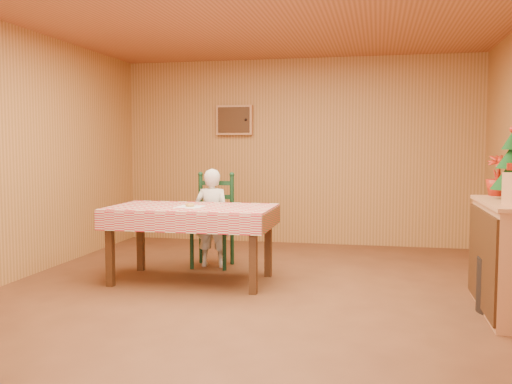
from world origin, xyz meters
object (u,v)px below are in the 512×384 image
seated_child (212,218)px  storage_bin (505,286)px  ladder_chair (214,222)px  dining_table (192,214)px  christmas_tree (512,166)px

seated_child → storage_bin: size_ratio=2.48×
ladder_chair → storage_bin: size_ratio=2.38×
ladder_chair → seated_child: 0.08m
dining_table → christmas_tree: size_ratio=2.67×
dining_table → seated_child: 0.74m
ladder_chair → storage_bin: 3.18m
dining_table → ladder_chair: ladder_chair is taller
dining_table → ladder_chair: bearing=90.0°
christmas_tree → storage_bin: (-0.06, -0.22, -0.98)m
ladder_chair → seated_child: bearing=-90.0°
ladder_chair → seated_child: seated_child is taller
dining_table → storage_bin: (2.89, -0.51, -0.46)m
dining_table → ladder_chair: 0.81m
christmas_tree → storage_bin: 1.01m
seated_child → christmas_tree: (2.95, -1.02, 0.65)m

